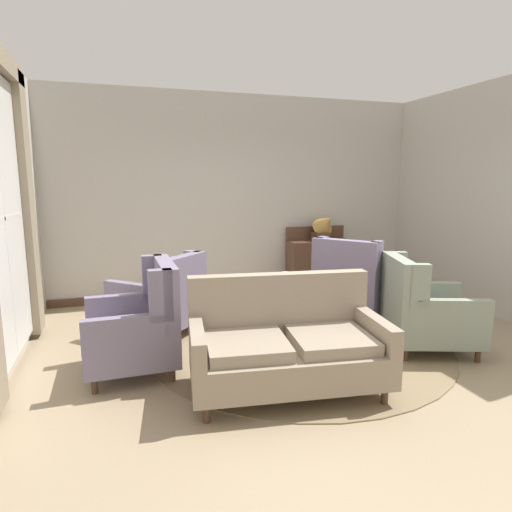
{
  "coord_description": "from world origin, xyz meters",
  "views": [
    {
      "loc": [
        -1.82,
        -3.93,
        1.79
      ],
      "look_at": [
        -0.38,
        0.62,
        0.96
      ],
      "focal_mm": 30.39,
      "sensor_mm": 36.0,
      "label": 1
    }
  ],
  "objects": [
    {
      "name": "window_with_curtains",
      "position": [
        -2.82,
        0.54,
        1.61
      ],
      "size": [
        0.12,
        2.17,
        2.93
      ],
      "color": "silver"
    },
    {
      "name": "side_table",
      "position": [
        1.59,
        1.28,
        0.4
      ],
      "size": [
        0.55,
        0.55,
        0.65
      ],
      "color": "#4C3323",
      "rests_on": "ground"
    },
    {
      "name": "porcelain_vase",
      "position": [
        -0.21,
        0.16,
        0.64
      ],
      "size": [
        0.17,
        0.17,
        0.36
      ],
      "color": "beige",
      "rests_on": "coffee_table"
    },
    {
      "name": "ground",
      "position": [
        0.0,
        0.0,
        0.0
      ],
      "size": [
        8.16,
        8.16,
        0.0
      ],
      "primitive_type": "plane",
      "color": "#9E896B"
    },
    {
      "name": "armchair_beside_settee",
      "position": [
        1.2,
        -0.25,
        0.42
      ],
      "size": [
        1.1,
        1.06,
        1.0
      ],
      "rotation": [
        0.0,
        0.0,
        7.53
      ],
      "color": "gray",
      "rests_on": "ground"
    },
    {
      "name": "wall_right",
      "position": [
        2.91,
        0.8,
        1.54
      ],
      "size": [
        0.08,
        3.72,
        3.09
      ],
      "primitive_type": "cube",
      "color": "#BCB7AD",
      "rests_on": "ground"
    },
    {
      "name": "armchair_far_left",
      "position": [
        -1.7,
        0.11,
        0.44
      ],
      "size": [
        0.83,
        0.87,
        1.05
      ],
      "rotation": [
        0.0,
        0.0,
        4.73
      ],
      "color": "slate",
      "rests_on": "ground"
    },
    {
      "name": "wall_back",
      "position": [
        0.0,
        2.66,
        1.54
      ],
      "size": [
        5.99,
        0.08,
        3.09
      ],
      "primitive_type": "cube",
      "color": "#BCB7AD",
      "rests_on": "ground"
    },
    {
      "name": "coffee_table",
      "position": [
        -0.16,
        0.11,
        0.4
      ],
      "size": [
        0.88,
        0.88,
        0.49
      ],
      "color": "#4C3323",
      "rests_on": "ground"
    },
    {
      "name": "armchair_back_corner",
      "position": [
        -1.39,
        1.07,
        0.42
      ],
      "size": [
        1.18,
        1.17,
        0.96
      ],
      "rotation": [
        0.0,
        0.0,
        3.95
      ],
      "color": "slate",
      "rests_on": "ground"
    },
    {
      "name": "armchair_near_window",
      "position": [
        0.84,
        0.63,
        0.46
      ],
      "size": [
        1.14,
        1.13,
        1.11
      ],
      "rotation": [
        0.0,
        0.0,
        2.24
      ],
      "color": "slate",
      "rests_on": "ground"
    },
    {
      "name": "settee",
      "position": [
        -0.52,
        -0.66,
        0.4
      ],
      "size": [
        1.72,
        1.03,
        0.97
      ],
      "rotation": [
        0.0,
        0.0,
        -0.12
      ],
      "color": "gray",
      "rests_on": "ground"
    },
    {
      "name": "gramophone",
      "position": [
        1.29,
        2.27,
        1.09
      ],
      "size": [
        0.37,
        0.47,
        0.52
      ],
      "color": "#4C3323",
      "rests_on": "sideboard"
    },
    {
      "name": "baseboard_back",
      "position": [
        0.0,
        2.6,
        0.06
      ],
      "size": [
        5.83,
        0.03,
        0.12
      ],
      "primitive_type": "cube",
      "color": "#4C3323",
      "rests_on": "ground"
    },
    {
      "name": "sideboard",
      "position": [
        1.24,
        2.36,
        0.48
      ],
      "size": [
        1.02,
        0.38,
        1.05
      ],
      "color": "#4C3323",
      "rests_on": "ground"
    },
    {
      "name": "wall_left",
      "position": [
        -2.91,
        0.8,
        1.54
      ],
      "size": [
        0.08,
        3.72,
        3.09
      ],
      "primitive_type": "cube",
      "color": "#BCB7AD",
      "rests_on": "ground"
    },
    {
      "name": "area_rug",
      "position": [
        0.0,
        0.3,
        0.01
      ],
      "size": [
        3.29,
        3.29,
        0.01
      ],
      "primitive_type": "cylinder",
      "color": "#847051",
      "rests_on": "ground"
    }
  ]
}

